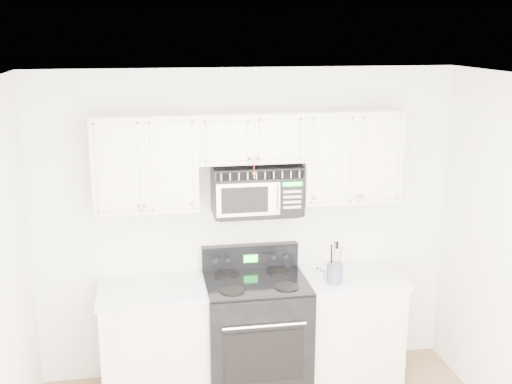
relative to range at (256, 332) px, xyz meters
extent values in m
cube|color=silver|center=(-0.02, -1.41, 2.12)|extent=(3.50, 3.50, 0.01)
cube|color=white|center=(-0.02, 0.34, 0.82)|extent=(3.50, 0.01, 2.60)
cube|color=white|center=(-0.82, 0.03, -0.04)|extent=(0.82, 0.63, 0.88)
cube|color=white|center=(-0.82, 0.03, 0.42)|extent=(0.86, 0.65, 0.04)
cube|color=black|center=(-0.82, 0.07, -0.43)|extent=(0.82, 0.55, 0.10)
cube|color=white|center=(0.78, 0.03, -0.04)|extent=(0.82, 0.63, 0.88)
cube|color=white|center=(0.78, 0.03, 0.42)|extent=(0.86, 0.65, 0.04)
cube|color=black|center=(0.78, 0.07, -0.43)|extent=(0.82, 0.55, 0.10)
cube|color=black|center=(0.00, -0.01, -0.02)|extent=(0.82, 0.70, 0.92)
cube|color=black|center=(0.00, -0.36, -0.03)|extent=(0.62, 0.01, 0.43)
cylinder|color=white|center=(0.00, -0.38, 0.24)|extent=(0.64, 0.02, 0.02)
cube|color=black|center=(0.00, -0.01, 0.44)|extent=(0.82, 0.70, 0.02)
cube|color=black|center=(0.00, 0.30, 0.54)|extent=(0.82, 0.08, 0.21)
cube|color=#0DD626|center=(0.00, 0.26, 0.54)|extent=(0.12, 0.00, 0.06)
cube|color=white|center=(-0.84, 0.18, 1.41)|extent=(0.80, 0.33, 0.75)
cube|color=white|center=(0.80, 0.18, 1.41)|extent=(0.80, 0.33, 0.75)
cube|color=white|center=(-0.02, 0.18, 1.59)|extent=(0.84, 0.33, 0.39)
sphere|color=#B57B3A|center=(-0.86, -0.01, 1.12)|extent=(0.03, 0.03, 0.03)
sphere|color=#B57B3A|center=(-0.50, -0.01, 1.12)|extent=(0.03, 0.03, 0.03)
sphere|color=#B57B3A|center=(0.46, -0.01, 1.12)|extent=(0.03, 0.03, 0.03)
sphere|color=#B57B3A|center=(0.82, -0.01, 1.12)|extent=(0.03, 0.03, 0.03)
sphere|color=#B57B3A|center=(-0.05, -0.01, 1.46)|extent=(0.03, 0.03, 0.03)
sphere|color=#B57B3A|center=(0.01, -0.01, 1.46)|extent=(0.03, 0.03, 0.03)
cylinder|color=red|center=(-0.02, -0.01, 1.40)|extent=(0.01, 0.00, 0.12)
sphere|color=#B57B3A|center=(-0.02, -0.01, 1.33)|extent=(0.04, 0.04, 0.04)
cube|color=black|center=(0.03, 0.17, 1.16)|extent=(0.71, 0.36, 0.39)
cube|color=beige|center=(0.03, -0.01, 1.32)|extent=(0.69, 0.01, 0.07)
cube|color=#A4A4A4|center=(-0.06, -0.02, 1.13)|extent=(0.50, 0.01, 0.26)
cube|color=black|center=(-0.09, -0.02, 1.13)|extent=(0.37, 0.01, 0.21)
cube|color=black|center=(0.28, -0.02, 1.13)|extent=(0.19, 0.01, 0.26)
cube|color=#0DD626|center=(0.28, -0.02, 1.24)|extent=(0.15, 0.00, 0.03)
cylinder|color=white|center=(0.17, -0.05, 1.13)|extent=(0.02, 0.02, 0.22)
cylinder|color=#525978|center=(0.62, -0.12, 0.52)|extent=(0.13, 0.13, 0.16)
cylinder|color=#8B6045|center=(0.65, -0.12, 0.60)|extent=(0.01, 0.01, 0.28)
cylinder|color=black|center=(0.60, -0.08, 0.61)|extent=(0.01, 0.01, 0.30)
cylinder|color=#8B6045|center=(0.60, -0.15, 0.62)|extent=(0.01, 0.01, 0.33)
cylinder|color=#B7B8C5|center=(0.52, -0.01, 0.48)|extent=(0.04, 0.04, 0.09)
cylinder|color=white|center=(0.52, -0.01, 0.53)|extent=(0.04, 0.04, 0.02)
cylinder|color=#B7B8C5|center=(0.53, -0.05, 0.47)|extent=(0.04, 0.04, 0.08)
cylinder|color=white|center=(0.53, -0.05, 0.52)|extent=(0.04, 0.04, 0.01)
camera|label=1|loc=(-0.82, -4.74, 2.41)|focal=45.00mm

